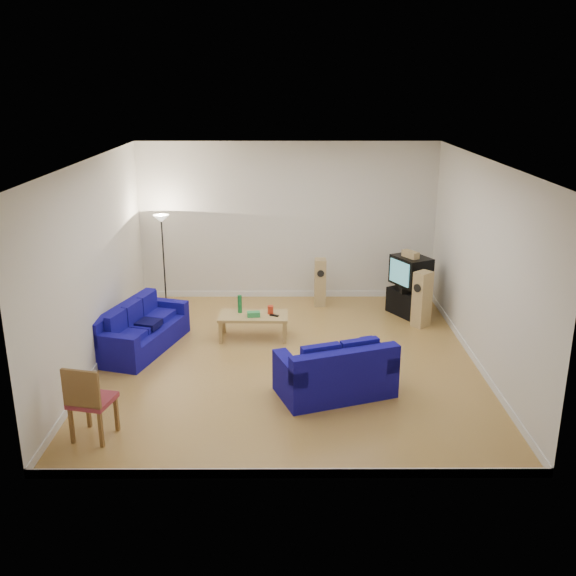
{
  "coord_description": "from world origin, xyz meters",
  "views": [
    {
      "loc": [
        -0.03,
        -9.52,
        4.29
      ],
      "look_at": [
        0.0,
        0.4,
        1.1
      ],
      "focal_mm": 40.0,
      "sensor_mm": 36.0,
      "label": 1
    }
  ],
  "objects_px": {
    "sofa_loveseat": "(336,375)",
    "coffee_table": "(253,318)",
    "tv_stand": "(408,303)",
    "television": "(411,271)",
    "sofa_three_seat": "(139,333)"
  },
  "relations": [
    {
      "from": "television",
      "to": "sofa_loveseat",
      "type": "bearing_deg",
      "value": -53.1
    },
    {
      "from": "television",
      "to": "coffee_table",
      "type": "bearing_deg",
      "value": -94.37
    },
    {
      "from": "tv_stand",
      "to": "sofa_three_seat",
      "type": "bearing_deg",
      "value": -101.24
    },
    {
      "from": "sofa_loveseat",
      "to": "coffee_table",
      "type": "distance_m",
      "value": 2.51
    },
    {
      "from": "sofa_three_seat",
      "to": "coffee_table",
      "type": "distance_m",
      "value": 1.95
    },
    {
      "from": "coffee_table",
      "to": "television",
      "type": "bearing_deg",
      "value": 22.6
    },
    {
      "from": "coffee_table",
      "to": "television",
      "type": "relative_size",
      "value": 1.38
    },
    {
      "from": "tv_stand",
      "to": "television",
      "type": "distance_m",
      "value": 0.63
    },
    {
      "from": "sofa_loveseat",
      "to": "tv_stand",
      "type": "bearing_deg",
      "value": 44.39
    },
    {
      "from": "coffee_table",
      "to": "tv_stand",
      "type": "distance_m",
      "value": 3.15
    },
    {
      "from": "coffee_table",
      "to": "sofa_loveseat",
      "type": "bearing_deg",
      "value": -59.08
    },
    {
      "from": "sofa_loveseat",
      "to": "television",
      "type": "distance_m",
      "value": 3.81
    },
    {
      "from": "coffee_table",
      "to": "sofa_three_seat",
      "type": "bearing_deg",
      "value": -166.7
    },
    {
      "from": "coffee_table",
      "to": "tv_stand",
      "type": "bearing_deg",
      "value": 22.11
    },
    {
      "from": "sofa_three_seat",
      "to": "tv_stand",
      "type": "distance_m",
      "value": 5.09
    }
  ]
}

